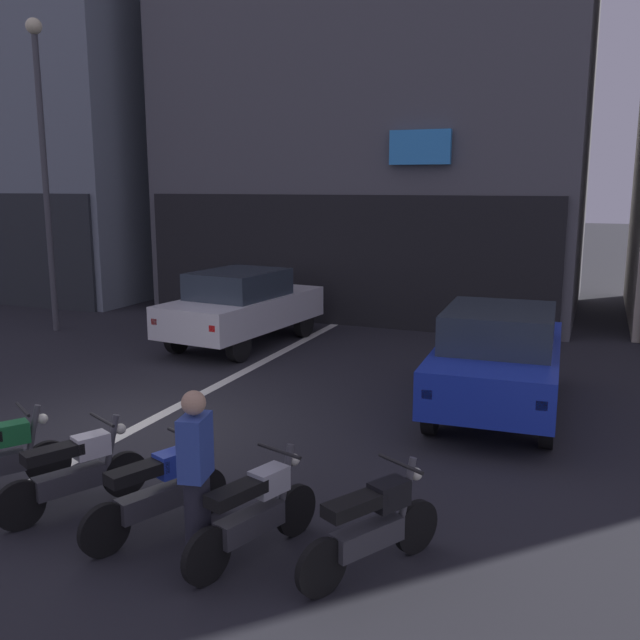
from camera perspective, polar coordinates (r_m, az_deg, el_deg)
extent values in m
plane|color=#232328|center=(10.33, -15.31, -8.80)|extent=(120.00, 120.00, 0.00)
cube|color=silver|center=(15.33, -1.71, -1.89)|extent=(0.20, 18.00, 0.01)
cube|color=gray|center=(26.63, -19.86, 14.89)|extent=(9.95, 9.78, 11.00)
cube|color=#56565B|center=(21.07, 5.62, 19.20)|extent=(10.98, 8.01, 12.87)
cube|color=black|center=(17.11, 1.46, 4.90)|extent=(10.54, 0.10, 3.20)
cube|color=#3399F2|center=(16.37, 8.24, 13.89)|extent=(1.41, 0.16, 0.77)
cylinder|color=black|center=(16.68, -5.97, 0.23)|extent=(0.25, 0.66, 0.64)
cylinder|color=black|center=(15.87, -1.33, -0.27)|extent=(0.25, 0.66, 0.64)
cylinder|color=black|center=(14.65, -11.69, -1.46)|extent=(0.25, 0.66, 0.64)
cylinder|color=black|center=(13.72, -6.71, -2.15)|extent=(0.25, 0.66, 0.64)
cube|color=silver|center=(15.11, -6.34, 0.75)|extent=(2.21, 4.27, 0.66)
cube|color=#2D3842|center=(14.90, -6.71, 2.97)|extent=(1.76, 2.13, 0.56)
cube|color=red|center=(13.98, -13.43, -0.12)|extent=(0.15, 0.08, 0.12)
cube|color=red|center=(13.09, -8.82, -0.70)|extent=(0.15, 0.08, 0.12)
cylinder|color=black|center=(12.35, 11.32, -3.78)|extent=(0.21, 0.65, 0.64)
cylinder|color=black|center=(12.25, 18.52, -4.28)|extent=(0.21, 0.65, 0.64)
cylinder|color=black|center=(9.89, 9.11, -7.48)|extent=(0.21, 0.65, 0.64)
cylinder|color=black|center=(9.76, 18.18, -8.17)|extent=(0.21, 0.65, 0.64)
cube|color=#1E38BF|center=(10.91, 14.44, -3.56)|extent=(1.93, 4.17, 0.66)
cube|color=#2D3842|center=(10.63, 14.52, -0.58)|extent=(1.63, 2.03, 0.56)
cube|color=red|center=(9.06, 8.81, -6.03)|extent=(0.14, 0.07, 0.12)
cube|color=red|center=(8.92, 17.78, -6.70)|extent=(0.14, 0.07, 0.12)
cylinder|color=#47474C|center=(17.48, -21.62, 10.04)|extent=(0.14, 0.14, 6.71)
sphere|color=beige|center=(17.82, -22.49, 21.45)|extent=(0.36, 0.36, 0.36)
cylinder|color=black|center=(8.83, -21.45, -10.85)|extent=(0.34, 0.48, 0.52)
cube|color=#1E7238|center=(8.61, -24.05, -8.50)|extent=(0.38, 0.42, 0.24)
cylinder|color=#4C4C51|center=(8.67, -22.59, -8.72)|extent=(0.19, 0.24, 0.70)
cylinder|color=black|center=(8.56, -23.28, -6.76)|extent=(0.48, 0.32, 0.04)
sphere|color=silver|center=(8.65, -21.85, -7.55)|extent=(0.12, 0.12, 0.12)
cylinder|color=black|center=(8.23, -15.73, -12.12)|extent=(0.29, 0.50, 0.52)
cylinder|color=black|center=(7.85, -23.48, -13.82)|extent=(0.29, 0.50, 0.52)
cube|color=#38383D|center=(7.96, -19.89, -12.33)|extent=(0.50, 0.75, 0.22)
cube|color=black|center=(7.78, -21.15, -10.19)|extent=(0.46, 0.64, 0.12)
cube|color=silver|center=(7.93, -18.31, -9.75)|extent=(0.36, 0.42, 0.24)
cylinder|color=#4C4C51|center=(8.04, -16.84, -9.90)|extent=(0.17, 0.24, 0.70)
cylinder|color=black|center=(7.90, -17.50, -7.83)|extent=(0.51, 0.27, 0.04)
sphere|color=silver|center=(8.03, -16.08, -8.60)|extent=(0.12, 0.12, 0.12)
cylinder|color=black|center=(7.62, -9.47, -13.79)|extent=(0.26, 0.51, 0.52)
cylinder|color=black|center=(7.08, -17.31, -16.18)|extent=(0.26, 0.51, 0.52)
cube|color=#38383D|center=(7.26, -13.61, -14.30)|extent=(0.47, 0.76, 0.22)
cube|color=black|center=(7.05, -14.85, -12.05)|extent=(0.43, 0.64, 0.12)
cube|color=#233DB7|center=(7.25, -11.98, -11.41)|extent=(0.34, 0.42, 0.24)
cylinder|color=#4C4C51|center=(7.39, -10.52, -11.48)|extent=(0.16, 0.25, 0.70)
cylinder|color=black|center=(7.23, -11.14, -9.28)|extent=(0.52, 0.25, 0.04)
sphere|color=silver|center=(7.40, -9.75, -10.04)|extent=(0.12, 0.12, 0.12)
cylinder|color=black|center=(7.15, -2.00, -15.37)|extent=(0.23, 0.51, 0.52)
cylinder|color=black|center=(6.45, -9.31, -18.64)|extent=(0.23, 0.51, 0.52)
cube|color=#38383D|center=(6.71, -5.78, -16.27)|extent=(0.43, 0.76, 0.22)
cube|color=black|center=(6.46, -6.88, -13.97)|extent=(0.40, 0.64, 0.12)
cube|color=#B2B5BA|center=(6.72, -4.21, -13.04)|extent=(0.32, 0.41, 0.24)
cylinder|color=#4C4C51|center=(6.89, -2.89, -13.01)|extent=(0.14, 0.25, 0.70)
cylinder|color=black|center=(6.72, -3.39, -10.71)|extent=(0.53, 0.21, 0.04)
sphere|color=silver|center=(6.91, -2.16, -11.42)|extent=(0.12, 0.12, 0.12)
cylinder|color=black|center=(6.91, 7.92, -16.50)|extent=(0.32, 0.49, 0.52)
cylinder|color=black|center=(6.22, 0.12, -19.72)|extent=(0.32, 0.49, 0.52)
cube|color=#38383D|center=(6.46, 3.93, -17.35)|extent=(0.54, 0.74, 0.22)
cube|color=black|center=(6.21, 2.87, -14.96)|extent=(0.49, 0.63, 0.12)
cube|color=black|center=(6.47, 5.70, -14.07)|extent=(0.37, 0.42, 0.24)
cylinder|color=#4C4C51|center=(6.64, 7.09, -14.06)|extent=(0.18, 0.24, 0.70)
cylinder|color=black|center=(6.46, 6.64, -11.68)|extent=(0.50, 0.30, 0.04)
sphere|color=silver|center=(6.66, 7.90, -12.44)|extent=(0.12, 0.12, 0.12)
cylinder|color=#23232D|center=(6.66, -10.01, -16.02)|extent=(0.24, 0.24, 0.86)
cube|color=#334CA5|center=(6.37, -10.23, -10.23)|extent=(0.29, 0.40, 0.58)
sphere|color=tan|center=(6.23, -10.36, -6.72)|extent=(0.22, 0.22, 0.22)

